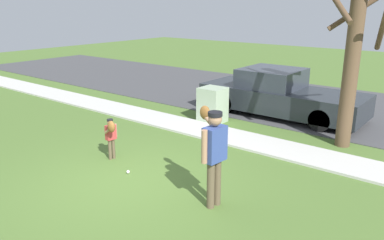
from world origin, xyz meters
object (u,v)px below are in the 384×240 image
utility_cabinet (213,105)px  parked_pickup_dark (279,95)px  street_tree_near (353,52)px  person_adult (213,148)px  person_child (111,133)px  baseball (128,172)px

utility_cabinet → parked_pickup_dark: (1.27, 1.95, 0.14)m
street_tree_near → person_adult: bearing=-100.6°
person_child → person_adult: bearing=1.0°
person_child → baseball: 1.08m
person_adult → utility_cabinet: person_adult is taller
parked_pickup_dark → street_tree_near: bearing=-31.9°
utility_cabinet → street_tree_near: size_ratio=0.24×
person_child → utility_cabinet: bearing=95.4°
person_child → baseball: size_ratio=13.74×
person_adult → utility_cabinet: (-2.99, 4.21, -0.56)m
person_child → street_tree_near: (3.88, 4.30, 1.72)m
parked_pickup_dark → baseball: bearing=-94.4°
person_child → parked_pickup_dark: parked_pickup_dark is taller
street_tree_near → parked_pickup_dark: (-2.58, 1.61, -1.72)m
person_adult → parked_pickup_dark: 6.41m
person_child → baseball: (0.83, -0.29, -0.63)m
baseball → utility_cabinet: size_ratio=0.07×
baseball → utility_cabinet: 4.34m
person_child → parked_pickup_dark: bearing=83.5°
parked_pickup_dark → person_child: bearing=-102.4°
person_child → baseball: person_child is taller
baseball → parked_pickup_dark: bearing=85.6°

